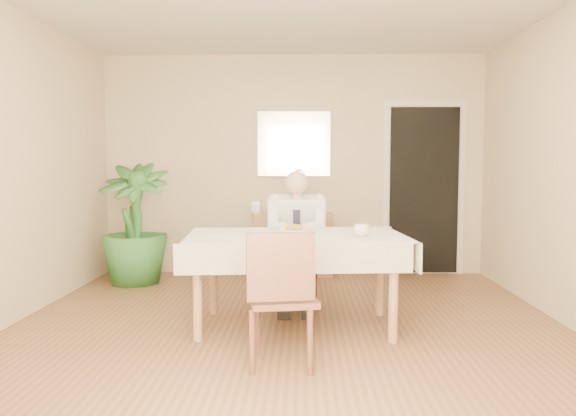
{
  "coord_description": "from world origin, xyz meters",
  "views": [
    {
      "loc": [
        0.13,
        -4.22,
        1.3
      ],
      "look_at": [
        0.0,
        0.35,
        0.95
      ],
      "focal_mm": 35.0,
      "sensor_mm": 36.0,
      "label": 1
    }
  ],
  "objects_px": {
    "chair_near": "(282,292)",
    "potted_palm": "(134,223)",
    "dining_table": "(296,245)",
    "coffee_mug": "(361,230)",
    "seated_man": "(297,233)",
    "sideboard": "(294,245)",
    "chair_far": "(297,253)"
  },
  "relations": [
    {
      "from": "dining_table",
      "to": "chair_near",
      "type": "height_order",
      "value": "chair_near"
    },
    {
      "from": "dining_table",
      "to": "sideboard",
      "type": "relative_size",
      "value": 1.96
    },
    {
      "from": "chair_far",
      "to": "coffee_mug",
      "type": "xyz_separation_m",
      "value": [
        0.51,
        -0.99,
        0.34
      ]
    },
    {
      "from": "dining_table",
      "to": "chair_near",
      "type": "relative_size",
      "value": 2.02
    },
    {
      "from": "seated_man",
      "to": "sideboard",
      "type": "xyz_separation_m",
      "value": [
        -0.05,
        1.52,
        -0.32
      ]
    },
    {
      "from": "chair_near",
      "to": "coffee_mug",
      "type": "bearing_deg",
      "value": 43.93
    },
    {
      "from": "dining_table",
      "to": "coffee_mug",
      "type": "relative_size",
      "value": 15.14
    },
    {
      "from": "seated_man",
      "to": "sideboard",
      "type": "height_order",
      "value": "seated_man"
    },
    {
      "from": "chair_near",
      "to": "coffee_mug",
      "type": "relative_size",
      "value": 7.51
    },
    {
      "from": "dining_table",
      "to": "chair_far",
      "type": "height_order",
      "value": "chair_far"
    },
    {
      "from": "coffee_mug",
      "to": "chair_far",
      "type": "bearing_deg",
      "value": 117.06
    },
    {
      "from": "chair_near",
      "to": "dining_table",
      "type": "bearing_deg",
      "value": 74.94
    },
    {
      "from": "seated_man",
      "to": "coffee_mug",
      "type": "xyz_separation_m",
      "value": [
        0.51,
        -0.71,
        0.11
      ]
    },
    {
      "from": "dining_table",
      "to": "coffee_mug",
      "type": "xyz_separation_m",
      "value": [
        0.51,
        -0.12,
        0.13
      ]
    },
    {
      "from": "coffee_mug",
      "to": "potted_palm",
      "type": "distance_m",
      "value": 2.88
    },
    {
      "from": "chair_near",
      "to": "coffee_mug",
      "type": "distance_m",
      "value": 1.04
    },
    {
      "from": "coffee_mug",
      "to": "potted_palm",
      "type": "xyz_separation_m",
      "value": [
        -2.3,
        1.74,
        -0.14
      ]
    },
    {
      "from": "coffee_mug",
      "to": "potted_palm",
      "type": "bearing_deg",
      "value": 142.83
    },
    {
      "from": "seated_man",
      "to": "potted_palm",
      "type": "bearing_deg",
      "value": 150.1
    },
    {
      "from": "potted_palm",
      "to": "seated_man",
      "type": "bearing_deg",
      "value": -29.9
    },
    {
      "from": "chair_far",
      "to": "chair_near",
      "type": "height_order",
      "value": "chair_near"
    },
    {
      "from": "chair_near",
      "to": "sideboard",
      "type": "bearing_deg",
      "value": 79.17
    },
    {
      "from": "dining_table",
      "to": "chair_far",
      "type": "bearing_deg",
      "value": 85.17
    },
    {
      "from": "dining_table",
      "to": "potted_palm",
      "type": "bearing_deg",
      "value": 132.98
    },
    {
      "from": "sideboard",
      "to": "potted_palm",
      "type": "height_order",
      "value": "potted_palm"
    },
    {
      "from": "chair_near",
      "to": "potted_palm",
      "type": "xyz_separation_m",
      "value": [
        -1.71,
        2.55,
        0.16
      ]
    },
    {
      "from": "coffee_mug",
      "to": "potted_palm",
      "type": "height_order",
      "value": "potted_palm"
    },
    {
      "from": "dining_table",
      "to": "seated_man",
      "type": "relative_size",
      "value": 1.44
    },
    {
      "from": "coffee_mug",
      "to": "potted_palm",
      "type": "relative_size",
      "value": 0.09
    },
    {
      "from": "chair_near",
      "to": "sideboard",
      "type": "height_order",
      "value": "chair_near"
    },
    {
      "from": "chair_far",
      "to": "coffee_mug",
      "type": "distance_m",
      "value": 1.17
    },
    {
      "from": "seated_man",
      "to": "coffee_mug",
      "type": "bearing_deg",
      "value": -54.54
    }
  ]
}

